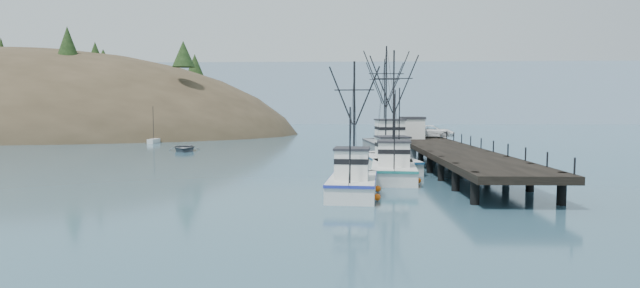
{
  "coord_description": "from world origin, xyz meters",
  "views": [
    {
      "loc": [
        3.08,
        -34.4,
        5.85
      ],
      "look_at": [
        1.34,
        12.53,
        2.5
      ],
      "focal_mm": 28.0,
      "sensor_mm": 36.0,
      "label": 1
    }
  ],
  "objects_px": {
    "trawler_mid": "(353,183)",
    "trawler_far": "(388,161)",
    "pier": "(447,150)",
    "trawler_near": "(393,169)",
    "motorboat": "(184,151)",
    "pier_shed": "(412,128)",
    "pickup_truck": "(432,131)",
    "work_vessel": "(386,146)"
  },
  "relations": [
    {
      "from": "trawler_mid",
      "to": "work_vessel",
      "type": "bearing_deg",
      "value": 80.03
    },
    {
      "from": "trawler_far",
      "to": "pickup_truck",
      "type": "relative_size",
      "value": 2.07
    },
    {
      "from": "trawler_far",
      "to": "trawler_near",
      "type": "bearing_deg",
      "value": -91.86
    },
    {
      "from": "pier_shed",
      "to": "trawler_far",
      "type": "bearing_deg",
      "value": -106.07
    },
    {
      "from": "pier",
      "to": "trawler_near",
      "type": "height_order",
      "value": "trawler_near"
    },
    {
      "from": "trawler_mid",
      "to": "pickup_truck",
      "type": "bearing_deg",
      "value": 70.82
    },
    {
      "from": "pier",
      "to": "pier_shed",
      "type": "relative_size",
      "value": 13.75
    },
    {
      "from": "motorboat",
      "to": "pickup_truck",
      "type": "bearing_deg",
      "value": -17.4
    },
    {
      "from": "trawler_near",
      "to": "pickup_truck",
      "type": "height_order",
      "value": "trawler_near"
    },
    {
      "from": "pier",
      "to": "trawler_near",
      "type": "xyz_separation_m",
      "value": [
        -6.35,
        -8.87,
        -0.87
      ]
    },
    {
      "from": "work_vessel",
      "to": "motorboat",
      "type": "bearing_deg",
      "value": 167.09
    },
    {
      "from": "work_vessel",
      "to": "motorboat",
      "type": "xyz_separation_m",
      "value": [
        -27.12,
        6.22,
        -1.23
      ]
    },
    {
      "from": "trawler_near",
      "to": "pickup_truck",
      "type": "relative_size",
      "value": 1.88
    },
    {
      "from": "work_vessel",
      "to": "trawler_far",
      "type": "bearing_deg",
      "value": -94.65
    },
    {
      "from": "pier",
      "to": "motorboat",
      "type": "height_order",
      "value": "pier"
    },
    {
      "from": "trawler_far",
      "to": "motorboat",
      "type": "bearing_deg",
      "value": 142.82
    },
    {
      "from": "pickup_truck",
      "to": "motorboat",
      "type": "distance_m",
      "value": 33.8
    },
    {
      "from": "work_vessel",
      "to": "pickup_truck",
      "type": "xyz_separation_m",
      "value": [
        6.54,
        5.1,
        1.59
      ]
    },
    {
      "from": "pier_shed",
      "to": "motorboat",
      "type": "relative_size",
      "value": 0.55
    },
    {
      "from": "pier",
      "to": "work_vessel",
      "type": "height_order",
      "value": "work_vessel"
    },
    {
      "from": "trawler_far",
      "to": "motorboat",
      "type": "distance_m",
      "value": 32.67
    },
    {
      "from": "pier",
      "to": "trawler_near",
      "type": "relative_size",
      "value": 3.96
    },
    {
      "from": "pickup_truck",
      "to": "pier_shed",
      "type": "bearing_deg",
      "value": 143.35
    },
    {
      "from": "trawler_near",
      "to": "motorboat",
      "type": "bearing_deg",
      "value": 134.67
    },
    {
      "from": "trawler_mid",
      "to": "pier_shed",
      "type": "relative_size",
      "value": 2.95
    },
    {
      "from": "trawler_near",
      "to": "work_vessel",
      "type": "distance_m",
      "value": 19.95
    },
    {
      "from": "trawler_near",
      "to": "pickup_truck",
      "type": "xyz_separation_m",
      "value": [
        7.85,
        25.0,
        2.0
      ]
    },
    {
      "from": "pier",
      "to": "motorboat",
      "type": "xyz_separation_m",
      "value": [
        -32.17,
        17.25,
        -1.69
      ]
    },
    {
      "from": "pier_shed",
      "to": "pickup_truck",
      "type": "height_order",
      "value": "pier_shed"
    },
    {
      "from": "trawler_mid",
      "to": "trawler_far",
      "type": "bearing_deg",
      "value": 75.12
    },
    {
      "from": "trawler_far",
      "to": "motorboat",
      "type": "relative_size",
      "value": 2.09
    },
    {
      "from": "trawler_mid",
      "to": "motorboat",
      "type": "xyz_separation_m",
      "value": [
        -22.25,
        33.95,
        -0.82
      ]
    },
    {
      "from": "pier",
      "to": "pickup_truck",
      "type": "xyz_separation_m",
      "value": [
        1.5,
        16.13,
        1.13
      ]
    },
    {
      "from": "trawler_mid",
      "to": "work_vessel",
      "type": "xyz_separation_m",
      "value": [
        4.88,
        27.73,
        0.41
      ]
    },
    {
      "from": "pier",
      "to": "pier_shed",
      "type": "height_order",
      "value": "pier_shed"
    },
    {
      "from": "trawler_far",
      "to": "pickup_truck",
      "type": "height_order",
      "value": "trawler_far"
    },
    {
      "from": "trawler_near",
      "to": "work_vessel",
      "type": "xyz_separation_m",
      "value": [
        1.31,
        19.9,
        0.41
      ]
    },
    {
      "from": "pier_shed",
      "to": "motorboat",
      "type": "xyz_separation_m",
      "value": [
        -30.67,
        3.62,
        -3.42
      ]
    },
    {
      "from": "pier",
      "to": "trawler_mid",
      "type": "relative_size",
      "value": 4.66
    },
    {
      "from": "trawler_near",
      "to": "trawler_far",
      "type": "distance_m",
      "value": 6.38
    },
    {
      "from": "trawler_far",
      "to": "trawler_mid",
      "type": "bearing_deg",
      "value": -104.88
    },
    {
      "from": "pier",
      "to": "pier_shed",
      "type": "distance_m",
      "value": 13.82
    }
  ]
}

